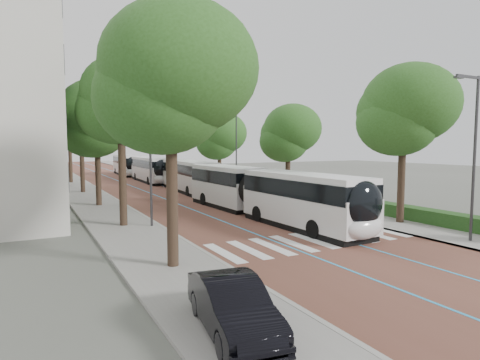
# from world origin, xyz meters

# --- Properties ---
(ground) EXTENTS (160.00, 160.00, 0.00)m
(ground) POSITION_xyz_m (0.00, 0.00, 0.00)
(ground) COLOR #51544C
(ground) RESTS_ON ground
(road) EXTENTS (11.00, 140.00, 0.02)m
(road) POSITION_xyz_m (0.00, 40.00, 0.01)
(road) COLOR brown
(road) RESTS_ON ground
(sidewalk_left) EXTENTS (4.00, 140.00, 0.12)m
(sidewalk_left) POSITION_xyz_m (-7.50, 40.00, 0.06)
(sidewalk_left) COLOR gray
(sidewalk_left) RESTS_ON ground
(sidewalk_right) EXTENTS (4.00, 140.00, 0.12)m
(sidewalk_right) POSITION_xyz_m (7.50, 40.00, 0.06)
(sidewalk_right) COLOR gray
(sidewalk_right) RESTS_ON ground
(kerb_left) EXTENTS (0.20, 140.00, 0.14)m
(kerb_left) POSITION_xyz_m (-5.60, 40.00, 0.06)
(kerb_left) COLOR gray
(kerb_left) RESTS_ON ground
(kerb_right) EXTENTS (0.20, 140.00, 0.14)m
(kerb_right) POSITION_xyz_m (5.60, 40.00, 0.06)
(kerb_right) COLOR gray
(kerb_right) RESTS_ON ground
(zebra_crossing) EXTENTS (10.55, 3.60, 0.01)m
(zebra_crossing) POSITION_xyz_m (0.20, 1.00, 0.03)
(zebra_crossing) COLOR silver
(zebra_crossing) RESTS_ON ground
(lane_line_left) EXTENTS (0.12, 126.00, 0.01)m
(lane_line_left) POSITION_xyz_m (-1.60, 40.00, 0.02)
(lane_line_left) COLOR #2A99D3
(lane_line_left) RESTS_ON road
(lane_line_right) EXTENTS (0.12, 126.00, 0.01)m
(lane_line_right) POSITION_xyz_m (1.60, 40.00, 0.02)
(lane_line_right) COLOR #2A99D3
(lane_line_right) RESTS_ON road
(hedge) EXTENTS (1.20, 14.00, 0.80)m
(hedge) POSITION_xyz_m (9.10, 0.00, 0.52)
(hedge) COLOR #143A14
(hedge) RESTS_ON sidewalk_right
(streetlight_near) EXTENTS (1.82, 0.20, 8.00)m
(streetlight_near) POSITION_xyz_m (6.62, -3.00, 4.82)
(streetlight_near) COLOR #333235
(streetlight_near) RESTS_ON sidewalk_right
(streetlight_far) EXTENTS (1.82, 0.20, 8.00)m
(streetlight_far) POSITION_xyz_m (6.62, 22.00, 4.82)
(streetlight_far) COLOR #333235
(streetlight_far) RESTS_ON sidewalk_right
(lamp_post_left) EXTENTS (0.14, 0.14, 8.00)m
(lamp_post_left) POSITION_xyz_m (-6.10, 8.00, 4.12)
(lamp_post_left) COLOR #333235
(lamp_post_left) RESTS_ON sidewalk_left
(trees_left) EXTENTS (6.40, 61.06, 9.73)m
(trees_left) POSITION_xyz_m (-7.50, 25.51, 7.01)
(trees_left) COLOR black
(trees_left) RESTS_ON ground
(trees_right) EXTENTS (6.03, 47.85, 9.41)m
(trees_right) POSITION_xyz_m (7.70, 23.78, 6.26)
(trees_right) COLOR black
(trees_right) RESTS_ON ground
(lead_bus) EXTENTS (3.16, 18.47, 3.20)m
(lead_bus) POSITION_xyz_m (1.48, 7.52, 1.63)
(lead_bus) COLOR black
(lead_bus) RESTS_ON ground
(bus_queued_0) EXTENTS (3.31, 12.53, 3.20)m
(bus_queued_0) POSITION_xyz_m (2.33, 23.73, 1.62)
(bus_queued_0) COLOR silver
(bus_queued_0) RESTS_ON ground
(bus_queued_1) EXTENTS (2.87, 12.46, 3.20)m
(bus_queued_1) POSITION_xyz_m (1.89, 36.42, 1.62)
(bus_queued_1) COLOR silver
(bus_queued_1) RESTS_ON ground
(bus_queued_2) EXTENTS (3.06, 12.50, 3.20)m
(bus_queued_2) POSITION_xyz_m (1.79, 50.20, 1.62)
(bus_queued_2) COLOR silver
(bus_queued_2) RESTS_ON ground
(parked_car) EXTENTS (2.08, 4.35, 1.38)m
(parked_car) POSITION_xyz_m (-7.99, -6.11, 0.81)
(parked_car) COLOR black
(parked_car) RESTS_ON sidewalk_left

